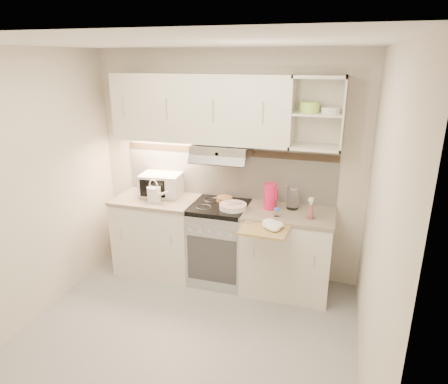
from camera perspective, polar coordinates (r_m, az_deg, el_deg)
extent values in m
plane|color=#9C9C9E|center=(3.84, -5.81, -20.22)|extent=(3.00, 3.00, 0.00)
cube|color=beige|center=(4.46, 0.52, 3.68)|extent=(3.00, 0.04, 2.50)
cube|color=beige|center=(2.14, -21.91, -15.45)|extent=(3.00, 0.04, 2.50)
cube|color=beige|center=(4.02, -26.62, -0.04)|extent=(0.04, 2.80, 2.50)
cube|color=beige|center=(2.98, 21.15, -5.38)|extent=(0.04, 2.80, 2.50)
cube|color=white|center=(2.99, -7.46, 20.39)|extent=(3.00, 2.80, 0.04)
cube|color=silver|center=(4.46, 0.49, 3.28)|extent=(2.40, 0.02, 0.64)
cube|color=#33271B|center=(4.40, 0.46, 5.76)|extent=(2.40, 0.01, 0.08)
cube|color=silver|center=(4.26, -3.41, 11.84)|extent=(1.90, 0.34, 0.70)
cube|color=silver|center=(4.01, 13.24, 10.97)|extent=(0.50, 0.34, 0.70)
cylinder|color=#A7DB54|center=(4.01, 12.13, 11.77)|extent=(0.19, 0.19, 0.10)
cylinder|color=white|center=(4.00, 15.01, 11.22)|extent=(0.18, 0.18, 0.06)
cube|color=#B7B7BC|center=(4.22, -0.24, 6.03)|extent=(0.60, 0.40, 0.12)
cube|color=silver|center=(4.74, -9.34, -6.22)|extent=(0.90, 0.60, 0.86)
cube|color=gray|center=(4.57, -9.63, -1.09)|extent=(0.92, 0.62, 0.04)
cube|color=silver|center=(4.34, 9.01, -8.64)|extent=(0.90, 0.60, 0.86)
cube|color=gray|center=(4.15, 9.32, -3.11)|extent=(0.92, 0.62, 0.04)
cube|color=#B7B7BC|center=(4.48, -0.60, -7.53)|extent=(0.60, 0.58, 0.85)
cube|color=black|center=(4.30, -0.62, -2.14)|extent=(0.60, 0.60, 0.05)
cube|color=silver|center=(4.62, -8.91, 1.08)|extent=(0.48, 0.37, 0.25)
cube|color=black|center=(4.48, -9.81, 0.47)|extent=(0.29, 0.04, 0.19)
cylinder|color=silver|center=(4.44, -9.97, -0.30)|extent=(0.15, 0.15, 0.16)
cone|color=silver|center=(4.36, -8.89, -0.29)|extent=(0.21, 0.10, 0.12)
torus|color=silver|center=(4.41, -10.04, 0.97)|extent=(0.13, 0.05, 0.13)
cylinder|color=white|center=(4.18, 1.30, -2.30)|extent=(0.29, 0.29, 0.02)
cylinder|color=white|center=(4.17, 1.30, -2.06)|extent=(0.29, 0.29, 0.02)
cylinder|color=white|center=(4.16, 1.30, -1.83)|extent=(0.29, 0.29, 0.02)
cube|color=silver|center=(4.16, 1.30, -1.67)|extent=(0.18, 0.04, 0.01)
cylinder|color=#A9704A|center=(4.41, 0.08, -0.98)|extent=(0.18, 0.18, 0.04)
cylinder|color=#D61648|center=(4.17, 6.63, -0.62)|extent=(0.14, 0.14, 0.27)
cube|color=#D61648|center=(4.13, 7.51, -0.33)|extent=(0.02, 0.04, 0.11)
cylinder|color=silver|center=(4.21, 9.80, -0.96)|extent=(0.12, 0.12, 0.22)
cylinder|color=#B7B7BC|center=(4.17, 9.89, 0.60)|extent=(0.13, 0.13, 0.02)
cylinder|color=white|center=(4.01, 7.54, -3.01)|extent=(0.05, 0.05, 0.07)
cylinder|color=blue|center=(3.99, 7.56, -2.46)|extent=(0.06, 0.06, 0.02)
cone|color=pink|center=(4.00, 12.23, -2.74)|extent=(0.09, 0.09, 0.14)
cube|color=tan|center=(3.79, 5.90, -5.26)|extent=(0.46, 0.42, 0.02)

